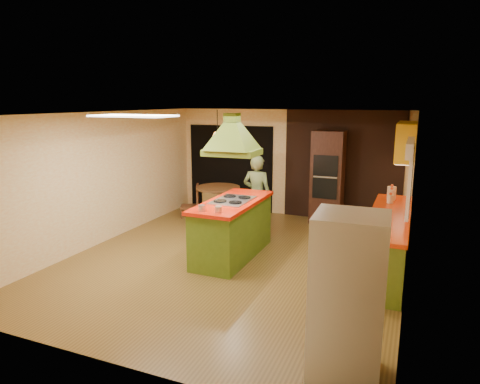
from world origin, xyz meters
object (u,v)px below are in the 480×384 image
at_px(wall_oven, 328,177).
at_px(canister_large, 392,193).
at_px(kitchen_island, 233,228).
at_px(refrigerator, 348,297).
at_px(dining_table, 218,196).
at_px(man, 257,195).

bearing_deg(wall_oven, canister_large, -41.01).
height_order(kitchen_island, refrigerator, refrigerator).
relative_size(refrigerator, wall_oven, 0.81).
height_order(kitchen_island, wall_oven, wall_oven).
xyz_separation_m(refrigerator, dining_table, (-3.64, 4.76, -0.30)).
bearing_deg(wall_oven, dining_table, -163.96).
bearing_deg(canister_large, man, -175.35).
bearing_deg(wall_oven, man, -128.71).
xyz_separation_m(man, wall_oven, (1.15, 1.44, 0.21)).
relative_size(man, dining_table, 1.62).
bearing_deg(wall_oven, refrigerator, -76.98).
bearing_deg(dining_table, man, -31.34).
xyz_separation_m(kitchen_island, canister_large, (2.51, 1.57, 0.53)).
bearing_deg(dining_table, kitchen_island, -58.85).
xyz_separation_m(refrigerator, wall_oven, (-1.27, 5.45, 0.19)).
relative_size(kitchen_island, man, 1.24).
bearing_deg(dining_table, canister_large, -8.10).
distance_m(wall_oven, canister_large, 1.87).
relative_size(man, refrigerator, 0.98).
distance_m(kitchen_island, refrigerator, 3.56).
xyz_separation_m(wall_oven, canister_large, (1.42, -1.23, 0.01)).
distance_m(refrigerator, dining_table, 6.00).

